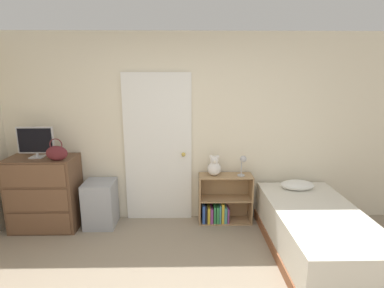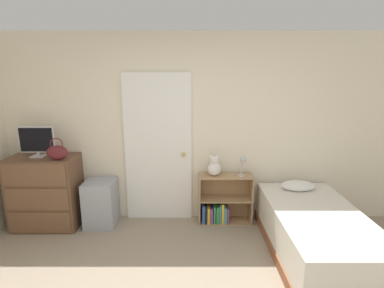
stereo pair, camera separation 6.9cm
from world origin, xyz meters
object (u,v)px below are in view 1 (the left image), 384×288
(handbag, at_px, (57,153))
(storage_bin, at_px, (101,204))
(desk_lamp, at_px, (243,162))
(teddy_bear, at_px, (214,167))
(bed, at_px, (316,232))
(dresser, at_px, (45,193))
(tv, at_px, (36,142))
(bookshelf, at_px, (221,204))

(handbag, relative_size, storage_bin, 0.45)
(desk_lamp, bearing_deg, teddy_bear, 174.41)
(storage_bin, relative_size, teddy_bear, 2.20)
(bed, bearing_deg, storage_bin, 164.67)
(dresser, distance_m, tv, 0.70)
(teddy_bear, relative_size, desk_lamp, 0.99)
(desk_lamp, relative_size, bed, 0.15)
(dresser, xyz_separation_m, desk_lamp, (2.62, 0.07, 0.40))
(tv, bearing_deg, handbag, -25.81)
(teddy_bear, bearing_deg, desk_lamp, -5.59)
(bookshelf, distance_m, desk_lamp, 0.68)
(storage_bin, bearing_deg, dresser, -176.68)
(bed, bearing_deg, desk_lamp, 133.59)
(dresser, height_order, desk_lamp, dresser)
(handbag, relative_size, desk_lamp, 0.99)
(handbag, xyz_separation_m, bed, (3.06, -0.53, -0.80))
(tv, relative_size, storage_bin, 0.74)
(handbag, bearing_deg, desk_lamp, 5.41)
(storage_bin, distance_m, teddy_bear, 1.61)
(bed, bearing_deg, teddy_bear, 144.14)
(handbag, bearing_deg, bookshelf, 7.24)
(teddy_bear, bearing_deg, dresser, -177.15)
(handbag, bearing_deg, storage_bin, 23.59)
(desk_lamp, bearing_deg, handbag, -174.59)
(dresser, height_order, handbag, handbag)
(bookshelf, xyz_separation_m, desk_lamp, (0.27, -0.04, 0.62))
(handbag, relative_size, bookshelf, 0.39)
(bookshelf, bearing_deg, storage_bin, -177.38)
(tv, relative_size, handbag, 1.63)
(tv, xyz_separation_m, bed, (3.38, -0.69, -0.91))
(dresser, bearing_deg, handbag, -28.13)
(tv, height_order, storage_bin, tv)
(bed, bearing_deg, tv, 168.51)
(dresser, bearing_deg, teddy_bear, 2.85)
(handbag, height_order, storage_bin, handbag)
(dresser, relative_size, desk_lamp, 3.44)
(dresser, relative_size, teddy_bear, 3.46)
(handbag, distance_m, storage_bin, 0.90)
(handbag, bearing_deg, dresser, 151.87)
(dresser, relative_size, handbag, 3.47)
(handbag, xyz_separation_m, desk_lamp, (2.34, 0.22, -0.19))
(bed, bearing_deg, dresser, 168.48)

